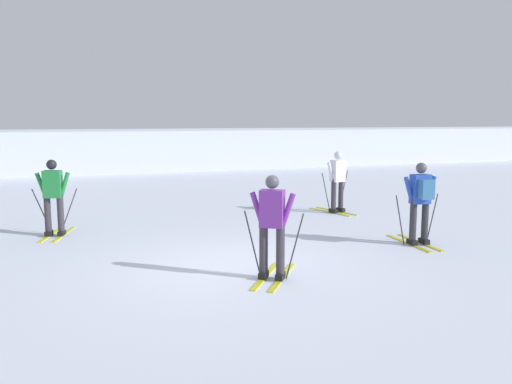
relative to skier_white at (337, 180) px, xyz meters
name	(u,v)px	position (x,y,z in m)	size (l,w,h in m)	color
ground_plane	(234,267)	(-4.37, -4.15, -0.92)	(120.00, 120.00, 0.00)	silver
far_snow_ridge	(116,149)	(-4.37, 16.09, 0.09)	(80.00, 7.04, 2.02)	silver
skier_white	(337,180)	(0.00, 0.00, 0.00)	(0.97, 1.64, 1.71)	gold
skier_blue	(421,200)	(-0.28, -3.94, 0.04)	(1.00, 1.62, 1.71)	gold
skier_purple	(272,224)	(-4.01, -5.03, 0.00)	(1.24, 1.51, 1.71)	gold
skier_green	(53,195)	(-7.34, -0.40, 0.00)	(0.97, 1.64, 1.71)	gold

